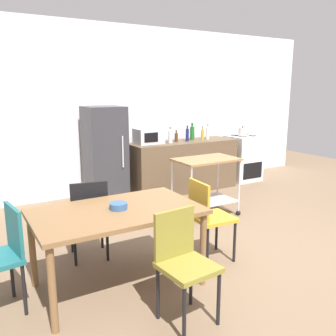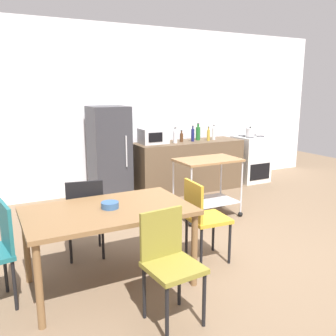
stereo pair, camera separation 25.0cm
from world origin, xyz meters
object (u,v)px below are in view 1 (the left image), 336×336
at_px(bottle_sesame_oil, 170,137).
at_px(kettle, 243,132).
at_px(microwave, 149,136).
at_px(stove_oven, 243,158).
at_px(bottle_soy_sauce, 192,133).
at_px(bottle_hot_sauce, 187,135).
at_px(dining_table, 117,218).
at_px(chair_black, 89,214).
at_px(kitchen_cart, 206,177).
at_px(bottle_wine, 208,133).
at_px(chair_mustard, 208,214).
at_px(refrigerator, 105,155).
at_px(bottle_vinegar, 203,135).
at_px(chair_olive, 183,258).
at_px(bottle_olive_oil, 176,137).
at_px(fruit_bowl, 118,206).
at_px(chair_teal, 1,253).

xyz_separation_m(bottle_sesame_oil, kettle, (1.64, -0.02, -0.01)).
bearing_deg(microwave, stove_oven, -0.97).
bearing_deg(bottle_soy_sauce, bottle_hot_sauce, -150.32).
xyz_separation_m(bottle_sesame_oil, bottle_hot_sauce, (0.37, 0.03, 0.01)).
bearing_deg(kettle, microwave, 176.16).
relative_size(dining_table, chair_black, 1.69).
relative_size(kitchen_cart, bottle_wine, 3.31).
height_order(chair_mustard, kitchen_cart, chair_mustard).
xyz_separation_m(chair_mustard, bottle_wine, (1.81, 2.46, 0.50)).
height_order(stove_oven, bottle_hot_sauce, bottle_hot_sauce).
relative_size(refrigerator, bottle_vinegar, 6.17).
height_order(microwave, kettle, microwave).
distance_m(chair_mustard, stove_oven, 3.72).
height_order(dining_table, bottle_wine, bottle_wine).
bearing_deg(bottle_hot_sauce, kitchen_cart, -112.32).
height_order(chair_olive, microwave, microwave).
distance_m(chair_olive, bottle_hot_sauce, 3.86).
bearing_deg(bottle_soy_sauce, bottle_sesame_oil, -166.39).
bearing_deg(bottle_olive_oil, bottle_wine, -3.25).
relative_size(dining_table, chair_mustard, 1.69).
height_order(chair_olive, bottle_sesame_oil, bottle_sesame_oil).
distance_m(chair_olive, fruit_bowl, 0.81).
bearing_deg(kitchen_cart, microwave, 98.34).
bearing_deg(bottle_sesame_oil, chair_olive, -119.26).
bearing_deg(kettle, bottle_soy_sauce, 172.25).
relative_size(bottle_soy_sauce, bottle_wine, 1.12).
height_order(chair_teal, stove_oven, stove_oven).
bearing_deg(bottle_sesame_oil, chair_black, -139.57).
xyz_separation_m(bottle_olive_oil, bottle_hot_sauce, (0.21, -0.04, 0.04)).
height_order(dining_table, chair_black, chair_black).
distance_m(refrigerator, bottle_soy_sauce, 1.71).
xyz_separation_m(bottle_vinegar, bottle_wine, (0.15, 0.04, 0.01)).
xyz_separation_m(chair_mustard, fruit_bowl, (-1.01, 0.01, 0.26)).
xyz_separation_m(bottle_olive_oil, fruit_bowl, (-2.16, -2.49, -0.20)).
bearing_deg(stove_oven, kitchen_cart, -144.89).
height_order(chair_olive, bottle_olive_oil, bottle_olive_oil).
bearing_deg(dining_table, chair_olive, -71.09).
relative_size(refrigerator, bottle_sesame_oil, 5.78).
xyz_separation_m(dining_table, refrigerator, (0.87, 2.58, 0.10)).
distance_m(kitchen_cart, microwave, 1.47).
height_order(microwave, bottle_olive_oil, microwave).
bearing_deg(bottle_wine, fruit_bowl, -139.00).
height_order(refrigerator, kitchen_cart, refrigerator).
bearing_deg(chair_black, stove_oven, -143.92).
bearing_deg(chair_mustard, chair_teal, 90.77).
relative_size(bottle_vinegar, kettle, 1.05).
distance_m(bottle_olive_oil, bottle_hot_sauce, 0.21).
xyz_separation_m(kitchen_cart, bottle_vinegar, (0.84, 1.26, 0.43)).
relative_size(chair_black, bottle_wine, 3.24).
distance_m(microwave, bottle_vinegar, 1.05).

